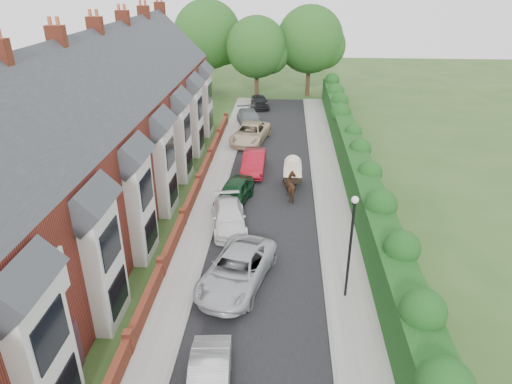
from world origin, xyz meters
TOP-DOWN VIEW (x-y plane):
  - ground at (0.00, 0.00)m, footprint 140.00×140.00m
  - road at (-0.50, 11.00)m, footprint 6.00×58.00m
  - pavement_hedge_side at (3.60, 11.00)m, footprint 2.20×58.00m
  - pavement_house_side at (-4.35, 11.00)m, footprint 1.70×58.00m
  - kerb_hedge_side at (2.55, 11.00)m, footprint 0.18×58.00m
  - kerb_house_side at (-3.55, 11.00)m, footprint 0.18×58.00m
  - hedge at (5.40, 11.00)m, footprint 2.10×58.00m
  - terrace_row at (-10.87, 9.98)m, footprint 9.05×40.50m
  - garden_wall_row at (-5.35, 10.00)m, footprint 0.35×40.35m
  - lamppost at (3.40, 4.00)m, footprint 0.32×0.32m
  - tree_far_left at (-2.65, 40.08)m, footprint 7.14×6.80m
  - tree_far_right at (3.39, 42.08)m, footprint 7.98×7.60m
  - tree_far_back at (-8.59, 43.08)m, footprint 8.40×8.00m
  - car_silver_a at (-1.93, -1.77)m, footprint 1.73×4.15m
  - car_silver_b at (-1.63, 4.71)m, footprint 3.94×6.12m
  - car_white at (-2.65, 10.00)m, footprint 2.69×4.87m
  - car_green at (-2.69, 13.08)m, footprint 2.61×4.70m
  - car_red at (-1.79, 18.34)m, footprint 1.67×4.62m
  - car_beige at (-2.56, 24.91)m, footprint 3.63×6.09m
  - car_grey at (-3.00, 29.45)m, footprint 3.19×5.48m
  - car_black at (-2.38, 36.24)m, footprint 2.48×4.32m
  - horse at (1.05, 13.97)m, footprint 1.31×2.10m
  - horse_cart at (1.05, 16.07)m, footprint 1.30×2.87m

SIDE VIEW (x-z plane):
  - ground at x=0.00m, z-range 0.00..0.00m
  - road at x=-0.50m, z-range 0.00..0.02m
  - pavement_hedge_side at x=3.60m, z-range 0.00..0.12m
  - pavement_house_side at x=-4.35m, z-range 0.00..0.12m
  - kerb_hedge_side at x=2.55m, z-range 0.00..0.13m
  - kerb_house_side at x=-3.55m, z-range 0.00..0.13m
  - garden_wall_row at x=-5.35m, z-range -0.09..1.01m
  - car_silver_a at x=-1.93m, z-range 0.00..1.33m
  - car_white at x=-2.65m, z-range 0.00..1.34m
  - car_black at x=-2.38m, z-range 0.00..1.38m
  - car_grey at x=-3.00m, z-range 0.00..1.49m
  - car_red at x=-1.79m, z-range 0.00..1.51m
  - car_green at x=-2.69m, z-range 0.00..1.51m
  - car_silver_b at x=-1.63m, z-range 0.00..1.57m
  - car_beige at x=-2.56m, z-range 0.00..1.59m
  - horse at x=1.05m, z-range 0.00..1.65m
  - horse_cart at x=1.05m, z-range 0.15..2.22m
  - hedge at x=5.40m, z-range 0.18..3.03m
  - lamppost at x=3.40m, z-range 0.72..5.88m
  - terrace_row at x=-10.87m, z-range -1.28..10.22m
  - tree_far_left at x=-2.65m, z-range 1.07..10.36m
  - tree_far_right at x=3.39m, z-range 1.16..11.47m
  - tree_far_back at x=-8.59m, z-range 1.21..12.03m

